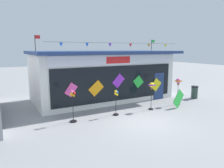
{
  "coord_description": "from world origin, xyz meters",
  "views": [
    {
      "loc": [
        -6.57,
        -8.29,
        3.78
      ],
      "look_at": [
        -0.09,
        3.21,
        1.54
      ],
      "focal_mm": 33.43,
      "sensor_mm": 36.0,
      "label": 1
    }
  ],
  "objects_px": {
    "wind_spinner_center_right": "(178,85)",
    "kite_shop_building": "(103,75)",
    "display_kite_on_ground": "(179,99)",
    "wind_spinner_left": "(116,100)",
    "wind_spinner_far_left": "(73,103)",
    "trash_bin": "(194,92)",
    "wind_spinner_center_left": "(152,88)"
  },
  "relations": [
    {
      "from": "wind_spinner_far_left",
      "to": "wind_spinner_center_right",
      "type": "xyz_separation_m",
      "value": [
        7.41,
        -0.12,
        0.33
      ]
    },
    {
      "from": "wind_spinner_left",
      "to": "kite_shop_building",
      "type": "bearing_deg",
      "value": 73.6
    },
    {
      "from": "kite_shop_building",
      "to": "wind_spinner_left",
      "type": "distance_m",
      "value": 4.35
    },
    {
      "from": "wind_spinner_center_right",
      "to": "display_kite_on_ground",
      "type": "relative_size",
      "value": 1.62
    },
    {
      "from": "wind_spinner_left",
      "to": "display_kite_on_ground",
      "type": "xyz_separation_m",
      "value": [
        4.31,
        -0.63,
        -0.31
      ]
    },
    {
      "from": "wind_spinner_center_left",
      "to": "display_kite_on_ground",
      "type": "bearing_deg",
      "value": -16.27
    },
    {
      "from": "wind_spinner_center_right",
      "to": "display_kite_on_ground",
      "type": "bearing_deg",
      "value": -132.82
    },
    {
      "from": "kite_shop_building",
      "to": "wind_spinner_far_left",
      "type": "relative_size",
      "value": 6.07
    },
    {
      "from": "kite_shop_building",
      "to": "trash_bin",
      "type": "distance_m",
      "value": 7.22
    },
    {
      "from": "wind_spinner_left",
      "to": "wind_spinner_center_right",
      "type": "height_order",
      "value": "wind_spinner_center_right"
    },
    {
      "from": "wind_spinner_left",
      "to": "wind_spinner_center_left",
      "type": "relative_size",
      "value": 0.87
    },
    {
      "from": "wind_spinner_far_left",
      "to": "wind_spinner_center_left",
      "type": "xyz_separation_m",
      "value": [
        5.01,
        -0.21,
        0.35
      ]
    },
    {
      "from": "kite_shop_building",
      "to": "wind_spinner_far_left",
      "type": "height_order",
      "value": "kite_shop_building"
    },
    {
      "from": "wind_spinner_center_right",
      "to": "kite_shop_building",
      "type": "bearing_deg",
      "value": 132.19
    },
    {
      "from": "wind_spinner_left",
      "to": "wind_spinner_center_right",
      "type": "xyz_separation_m",
      "value": [
        4.9,
        -0.0,
        0.43
      ]
    },
    {
      "from": "wind_spinner_center_right",
      "to": "wind_spinner_center_left",
      "type": "bearing_deg",
      "value": -177.72
    },
    {
      "from": "kite_shop_building",
      "to": "wind_spinner_left",
      "type": "xyz_separation_m",
      "value": [
        -1.2,
        -4.08,
        -0.93
      ]
    },
    {
      "from": "wind_spinner_far_left",
      "to": "wind_spinner_center_right",
      "type": "relative_size",
      "value": 0.95
    },
    {
      "from": "wind_spinner_far_left",
      "to": "wind_spinner_center_right",
      "type": "bearing_deg",
      "value": -0.91
    },
    {
      "from": "wind_spinner_far_left",
      "to": "wind_spinner_center_left",
      "type": "height_order",
      "value": "wind_spinner_center_left"
    },
    {
      "from": "wind_spinner_left",
      "to": "display_kite_on_ground",
      "type": "bearing_deg",
      "value": -8.31
    },
    {
      "from": "display_kite_on_ground",
      "to": "kite_shop_building",
      "type": "bearing_deg",
      "value": 123.51
    },
    {
      "from": "kite_shop_building",
      "to": "trash_bin",
      "type": "bearing_deg",
      "value": -29.01
    },
    {
      "from": "kite_shop_building",
      "to": "wind_spinner_center_right",
      "type": "relative_size",
      "value": 5.76
    },
    {
      "from": "wind_spinner_center_left",
      "to": "display_kite_on_ground",
      "type": "distance_m",
      "value": 2.05
    },
    {
      "from": "wind_spinner_center_left",
      "to": "display_kite_on_ground",
      "type": "relative_size",
      "value": 1.56
    },
    {
      "from": "wind_spinner_center_left",
      "to": "wind_spinner_far_left",
      "type": "bearing_deg",
      "value": 177.56
    },
    {
      "from": "wind_spinner_center_right",
      "to": "display_kite_on_ground",
      "type": "height_order",
      "value": "wind_spinner_center_right"
    },
    {
      "from": "kite_shop_building",
      "to": "wind_spinner_center_right",
      "type": "height_order",
      "value": "kite_shop_building"
    },
    {
      "from": "kite_shop_building",
      "to": "wind_spinner_center_right",
      "type": "distance_m",
      "value": 5.53
    },
    {
      "from": "trash_bin",
      "to": "wind_spinner_center_left",
      "type": "bearing_deg",
      "value": -171.47
    },
    {
      "from": "wind_spinner_far_left",
      "to": "trash_bin",
      "type": "xyz_separation_m",
      "value": [
        9.92,
        0.52,
        -0.53
      ]
    }
  ]
}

